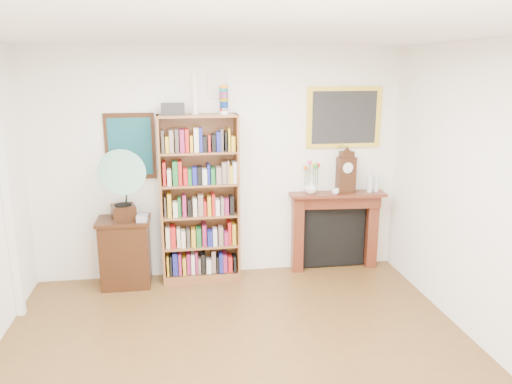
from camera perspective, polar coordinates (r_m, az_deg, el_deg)
room at (r=3.70m, az=-0.98°, el=-4.04°), size 4.51×5.01×2.81m
teal_poster at (r=6.06m, az=-14.18°, el=5.08°), size 0.58×0.04×0.78m
small_picture at (r=5.99m, az=-4.32°, el=12.09°), size 0.26×0.04×0.30m
gilt_painting at (r=6.33m, az=10.03°, el=8.39°), size 0.95×0.04×0.75m
bookshelf at (r=5.97m, az=-6.49°, el=0.24°), size 0.94×0.35×2.33m
side_cabinet at (r=6.17m, az=-14.69°, el=-6.68°), size 0.61×0.45×0.83m
fireplace at (r=6.51m, az=8.98°, el=-3.64°), size 1.23×0.38×1.02m
gramophone at (r=5.80m, az=-15.29°, el=1.24°), size 0.67×0.76×0.85m
cd_stack at (r=5.88m, az=-12.89°, el=-2.92°), size 0.13×0.13×0.08m
mantel_clock at (r=6.32m, az=10.25°, el=2.17°), size 0.24×0.15×0.52m
flower_vase at (r=6.25m, az=6.30°, el=0.59°), size 0.17×0.17×0.17m
teacup at (r=6.25m, az=9.07°, el=0.06°), size 0.10×0.10×0.07m
bottle_left at (r=6.44m, az=12.91°, el=1.04°), size 0.07×0.07×0.24m
bottle_right at (r=6.49m, az=13.57°, el=0.92°), size 0.06×0.06×0.20m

